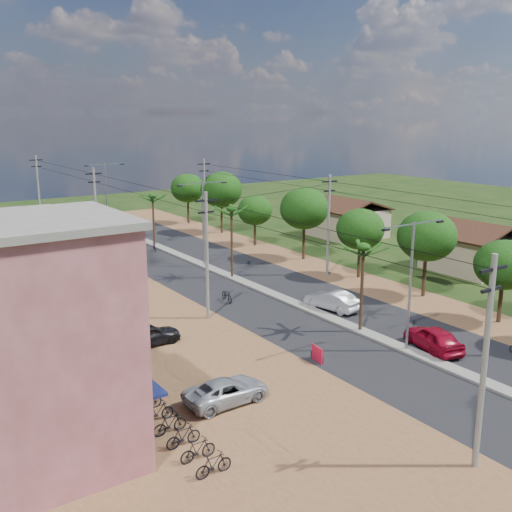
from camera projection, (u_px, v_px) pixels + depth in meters
The scene contains 36 objects.
ground at pixel (406, 351), 36.44m from camera, with size 160.00×160.00×0.00m, color black.
road at pixel (265, 292), 48.49m from camera, with size 12.00×110.00×0.04m, color black.
median at pixel (245, 283), 50.89m from camera, with size 1.00×90.00×0.18m, color #605E56.
dirt_lot_west at pixel (122, 363), 34.66m from camera, with size 18.00×46.00×0.04m, color brown.
dirt_shoulder_east at pixel (343, 276), 53.14m from camera, with size 5.00×90.00×0.03m, color brown.
shophouse_pink at pixel (24, 351), 23.21m from camera, with size 9.00×6.40×10.30m.
house_east_near at pixel (474, 244), 54.86m from camera, with size 7.60×7.50×4.60m.
house_east_far at pixel (348, 216), 69.88m from camera, with size 7.60×7.50×4.60m.
tree_east_b at pixel (504, 265), 40.56m from camera, with size 4.00×4.00×5.83m.
tree_east_c at pixel (427, 236), 46.24m from camera, with size 4.60×4.60×6.83m.
tree_east_d at pixel (360, 229), 51.82m from camera, with size 4.20×4.20×6.13m.
tree_east_e at pixel (304, 208), 58.19m from camera, with size 4.80×4.80×7.14m.
tree_east_f at pixel (255, 210), 64.68m from camera, with size 3.80×3.80×5.52m.
tree_east_g at pixel (221, 190), 71.13m from camera, with size 5.00×5.00×7.38m.
tree_east_h at pixel (188, 188), 77.53m from camera, with size 4.40×4.40×6.52m.
palm_median_near at pixel (363, 251), 38.36m from camera, with size 2.00×2.00×6.15m.
palm_median_mid at pixel (231, 212), 51.14m from camera, with size 2.00×2.00×6.55m.
palm_median_far at pixel (153, 198), 64.15m from camera, with size 2.00×2.00×5.85m.
streetlight_near at pixel (411, 276), 35.32m from camera, with size 5.10×0.18×8.00m.
streetlight_mid at pixel (203, 217), 55.42m from camera, with size 5.10×0.18×8.00m.
streetlight_far at pixel (106, 189), 75.52m from camera, with size 5.10×0.18×8.00m.
utility_pole_w_a at pixel (485, 359), 23.46m from camera, with size 1.60×0.24×9.00m.
utility_pole_w_b at pixel (207, 253), 41.14m from camera, with size 1.60×0.24×9.00m.
utility_pole_w_c at pixel (96, 211), 58.83m from camera, with size 1.60×0.24×9.00m.
utility_pole_w_d at pixel (38, 189), 75.71m from camera, with size 1.60×0.24×9.00m.
utility_pole_e_b at pixel (329, 223), 52.29m from camera, with size 1.60×0.24×9.00m.
utility_pole_e_c at pixel (205, 195), 69.98m from camera, with size 1.60×0.24×9.00m.
car_red_near at pixel (433, 339), 36.47m from camera, with size 1.77×4.39×1.50m, color maroon.
car_silver_mid at pixel (332, 301), 43.93m from camera, with size 1.51×4.32×1.42m, color #A4A7AC.
car_white_far at pixel (129, 253), 58.43m from camera, with size 2.22×5.45×1.58m, color white.
car_parked_silver at pixel (227, 392), 29.83m from camera, with size 2.04×4.43×1.23m, color #A4A7AC.
car_parked_dark at pixel (149, 335), 37.21m from camera, with size 1.60×3.97×1.35m, color black.
moto_rider_west_a at pixel (227, 295), 45.92m from camera, with size 0.66×1.90×1.00m, color black.
moto_rider_west_b at pixel (154, 247), 62.52m from camera, with size 0.51×1.80×1.08m, color black.
roadside_sign at pixel (317, 354), 34.81m from camera, with size 0.27×1.14×0.95m.
parked_scooter_row at pixel (170, 424), 26.98m from camera, with size 1.67×8.29×1.00m.
Camera 1 is at (-26.74, -23.02, 14.15)m, focal length 42.00 mm.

